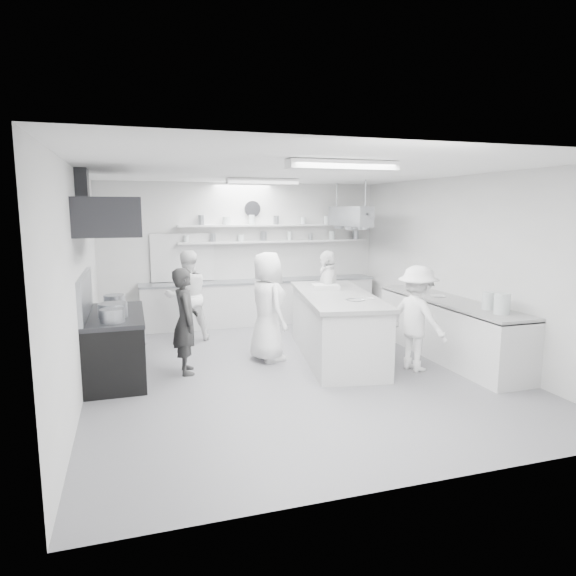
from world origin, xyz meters
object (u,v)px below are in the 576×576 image
object	(u,v)px
right_counter	(449,330)
prep_island	(336,327)
cook_stove	(185,321)
cook_back	(187,296)
stove	(116,347)
back_counter	(261,302)

from	to	relation	value
right_counter	prep_island	bearing A→B (deg)	162.63
prep_island	cook_stove	bearing A→B (deg)	-168.89
right_counter	cook_back	xyz separation A→B (m)	(-4.01, 2.39, 0.38)
right_counter	cook_back	size ratio (longest dim) A/B	1.94
right_counter	prep_island	xyz separation A→B (m)	(-1.79, 0.56, 0.05)
stove	cook_stove	xyz separation A→B (m)	(1.01, -0.10, 0.35)
prep_island	cook_back	distance (m)	2.90
stove	cook_stove	size ratio (longest dim) A/B	1.13
cook_stove	cook_back	xyz separation A→B (m)	(0.23, 1.88, 0.05)
back_counter	cook_back	size ratio (longest dim) A/B	2.94
stove	prep_island	bearing A→B (deg)	-0.69
right_counter	prep_island	world-z (taller)	prep_island
back_counter	right_counter	size ratio (longest dim) A/B	1.52
stove	cook_back	size ratio (longest dim) A/B	1.06
back_counter	prep_island	world-z (taller)	prep_island
stove	cook_back	world-z (taller)	cook_back
cook_back	stove	bearing A→B (deg)	45.44
right_counter	stove	bearing A→B (deg)	173.48
cook_stove	cook_back	size ratio (longest dim) A/B	0.94
prep_island	cook_stove	distance (m)	2.47
prep_island	cook_back	xyz separation A→B (m)	(-2.23, 1.83, 0.33)
cook_back	right_counter	bearing A→B (deg)	139.44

